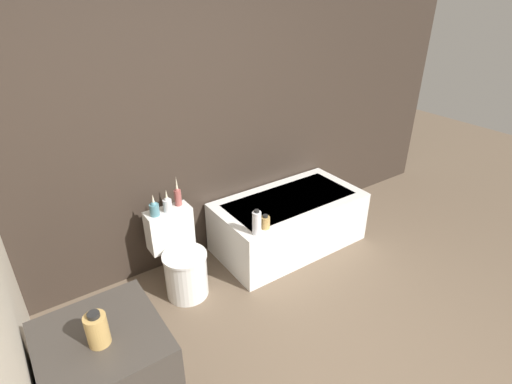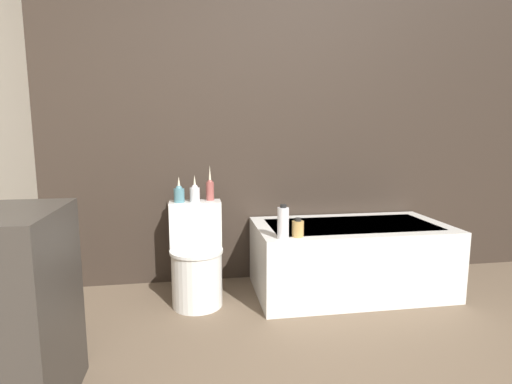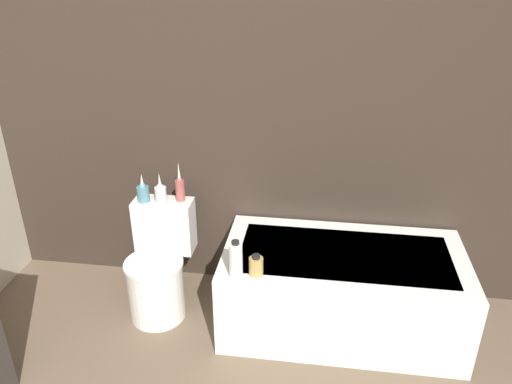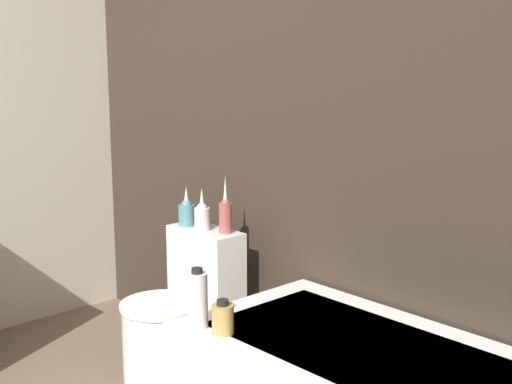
{
  "view_description": "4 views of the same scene",
  "coord_description": "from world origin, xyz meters",
  "views": [
    {
      "loc": [
        -1.33,
        -0.86,
        2.34
      ],
      "look_at": [
        0.37,
        1.58,
        0.77
      ],
      "focal_mm": 28.0,
      "sensor_mm": 36.0,
      "label": 1
    },
    {
      "loc": [
        -0.34,
        -1.07,
        1.2
      ],
      "look_at": [
        0.08,
        1.56,
        0.8
      ],
      "focal_mm": 28.0,
      "sensor_mm": 36.0,
      "label": 2
    },
    {
      "loc": [
        0.65,
        -0.82,
        2.12
      ],
      "look_at": [
        0.33,
        1.48,
        0.98
      ],
      "focal_mm": 35.0,
      "sensor_mm": 36.0,
      "label": 3
    },
    {
      "loc": [
        2.16,
        -0.11,
        1.5
      ],
      "look_at": [
        0.31,
        1.59,
        1.0
      ],
      "focal_mm": 50.0,
      "sensor_mm": 36.0,
      "label": 4
    }
  ],
  "objects": [
    {
      "name": "vase_silver",
      "position": [
        -0.32,
        1.84,
        0.76
      ],
      "size": [
        0.07,
        0.07,
        0.2
      ],
      "color": "silver",
      "rests_on": "toilet"
    },
    {
      "name": "vase_gold",
      "position": [
        -0.44,
        1.84,
        0.76
      ],
      "size": [
        0.08,
        0.08,
        0.19
      ],
      "color": "teal",
      "rests_on": "toilet"
    },
    {
      "name": "bathtub",
      "position": [
        0.82,
        1.68,
        0.26
      ],
      "size": [
        1.42,
        0.75,
        0.52
      ],
      "color": "white",
      "rests_on": "ground"
    },
    {
      "name": "shampoo_bottle_short",
      "position": [
        0.34,
        1.41,
        0.57
      ],
      "size": [
        0.08,
        0.08,
        0.13
      ],
      "color": "tan",
      "rests_on": "bathtub"
    },
    {
      "name": "vase_bronze",
      "position": [
        -0.21,
        1.88,
        0.78
      ],
      "size": [
        0.06,
        0.06,
        0.26
      ],
      "color": "#994C47",
      "rests_on": "toilet"
    },
    {
      "name": "toilet",
      "position": [
        -0.32,
        1.68,
        0.3
      ],
      "size": [
        0.38,
        0.53,
        0.69
      ],
      "color": "white",
      "rests_on": "ground"
    },
    {
      "name": "shampoo_bottle_tall",
      "position": [
        0.23,
        1.38,
        0.62
      ],
      "size": [
        0.07,
        0.07,
        0.22
      ],
      "color": "silver",
      "rests_on": "bathtub"
    },
    {
      "name": "wall_back_tiled",
      "position": [
        0.0,
        2.1,
        1.3
      ],
      "size": [
        6.4,
        0.06,
        2.6
      ],
      "color": "#332821",
      "rests_on": "ground_plane"
    }
  ]
}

